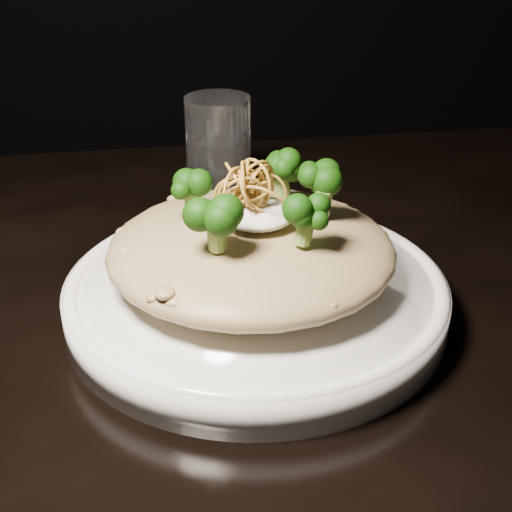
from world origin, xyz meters
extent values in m
cube|color=black|center=(0.00, 0.00, 0.73)|extent=(1.10, 0.80, 0.04)
cylinder|color=white|center=(-0.09, -0.04, 0.77)|extent=(0.32, 0.32, 0.03)
ellipsoid|color=brown|center=(-0.10, -0.04, 0.81)|extent=(0.24, 0.24, 0.05)
ellipsoid|color=white|center=(-0.09, -0.04, 0.84)|extent=(0.06, 0.06, 0.02)
cylinder|color=silver|center=(-0.09, 0.19, 0.81)|extent=(0.09, 0.09, 0.12)
camera|label=1|loc=(-0.18, -0.55, 1.08)|focal=50.00mm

